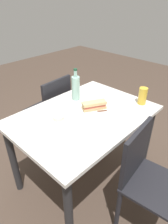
# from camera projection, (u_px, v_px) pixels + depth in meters

# --- Properties ---
(ground_plane) EXTENTS (8.00, 8.00, 0.00)m
(ground_plane) POSITION_uv_depth(u_px,v_px,m) (84.00, 176.00, 2.04)
(ground_plane) COLOR #47382D
(dining_table) EXTENTS (1.16, 0.83, 0.75)m
(dining_table) POSITION_uv_depth(u_px,v_px,m) (84.00, 125.00, 1.71)
(dining_table) COLOR silver
(dining_table) RESTS_ON ground
(chair_far) EXTENTS (0.44, 0.44, 0.87)m
(chair_far) POSITION_uv_depth(u_px,v_px,m) (146.00, 176.00, 1.41)
(chair_far) COLOR black
(chair_far) RESTS_ON ground
(chair_near) EXTENTS (0.43, 0.43, 0.87)m
(chair_near) POSITION_uv_depth(u_px,v_px,m) (52.00, 109.00, 2.22)
(chair_near) COLOR black
(chair_near) RESTS_ON ground
(plate_near) EXTENTS (0.23, 0.23, 0.01)m
(plate_near) POSITION_uv_depth(u_px,v_px,m) (94.00, 110.00, 1.69)
(plate_near) COLOR white
(plate_near) RESTS_ON dining_table
(baguette_sandwich_near) EXTENTS (0.21, 0.16, 0.07)m
(baguette_sandwich_near) POSITION_uv_depth(u_px,v_px,m) (94.00, 105.00, 1.67)
(baguette_sandwich_near) COLOR #DBB77A
(baguette_sandwich_near) RESTS_ON plate_near
(knife_near) EXTENTS (0.15, 0.11, 0.01)m
(knife_near) POSITION_uv_depth(u_px,v_px,m) (98.00, 111.00, 1.65)
(knife_near) COLOR silver
(knife_near) RESTS_ON plate_near
(water_bottle) EXTENTS (0.07, 0.07, 0.30)m
(water_bottle) POSITION_uv_depth(u_px,v_px,m) (76.00, 88.00, 1.81)
(water_bottle) COLOR #99C6B7
(water_bottle) RESTS_ON dining_table
(beer_glass) EXTENTS (0.07, 0.07, 0.15)m
(beer_glass) POSITION_uv_depth(u_px,v_px,m) (143.00, 96.00, 1.76)
(beer_glass) COLOR gold
(beer_glass) RESTS_ON dining_table
(olive_bowl) EXTENTS (0.09, 0.09, 0.03)m
(olive_bowl) POSITION_uv_depth(u_px,v_px,m) (59.00, 117.00, 1.58)
(olive_bowl) COLOR silver
(olive_bowl) RESTS_ON dining_table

